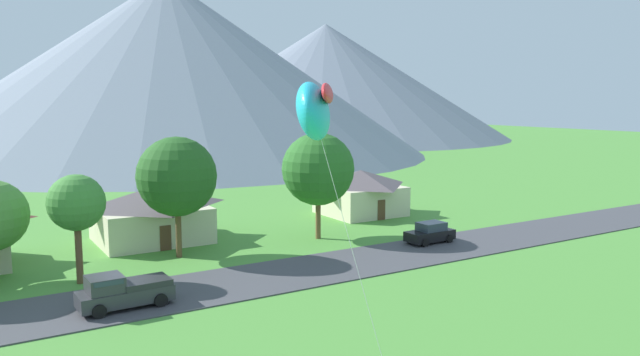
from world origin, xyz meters
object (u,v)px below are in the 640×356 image
Objects in this scene: pickup_truck_charcoal_west_side at (123,291)px; kite_flyer_with_kite at (315,112)px; tree_near_right at (76,203)px; house_left_center at (151,213)px; tree_near_left at (318,169)px; house_leftmost at (360,191)px; tree_center at (177,177)px; parked_car_black_west_end at (430,233)px.

kite_flyer_with_kite is at bearing -74.81° from pickup_truck_charcoal_west_side.
house_left_center is at bearing 51.74° from tree_near_right.
tree_near_left reaches higher than pickup_truck_charcoal_west_side.
tree_center reaches higher than house_leftmost.
kite_flyer_with_kite is (-21.59, -17.53, 10.47)m from parked_car_black_west_end.
tree_near_left is 19.96m from tree_near_right.
pickup_truck_charcoal_west_side is at bearing -173.50° from parked_car_black_west_end.
house_leftmost is 0.87× the size of tree_center.
tree_center is 12.50m from pickup_truck_charcoal_west_side.
kite_flyer_with_kite reaches higher than tree_near_right.
tree_center is at bearing 55.76° from pickup_truck_charcoal_west_side.
house_leftmost is 1.51× the size of pickup_truck_charcoal_west_side.
tree_near_left is 0.72× the size of kite_flyer_with_kite.
tree_near_right reaches higher than house_left_center.
house_leftmost is at bearing 17.87° from tree_center.
tree_near_right reaches higher than pickup_truck_charcoal_west_side.
tree_near_left is (12.39, -6.50, 3.62)m from house_left_center.
parked_car_black_west_end is (19.37, -12.83, -1.49)m from house_left_center.
tree_near_right is (-19.75, -2.83, -0.72)m from tree_near_left.
kite_flyer_with_kite is (-2.46, -24.07, 5.22)m from tree_center.
kite_flyer_with_kite is at bearing -127.80° from house_leftmost.
tree_center is (0.24, -6.30, 3.77)m from house_left_center.
parked_car_black_west_end is at bearing -18.87° from tree_center.
tree_near_right reaches higher than parked_car_black_west_end.
parked_car_black_west_end is at bearing -7.47° from tree_near_right.
pickup_truck_charcoal_west_side is (-18.58, -9.24, -4.91)m from tree_near_left.
house_leftmost is 21.87m from house_left_center.
parked_car_black_west_end is 25.72m from pickup_truck_charcoal_west_side.
tree_near_right is 27.31m from parked_car_black_west_end.
parked_car_black_west_end is 0.81× the size of pickup_truck_charcoal_west_side.
house_left_center is at bearing -178.23° from house_leftmost.
parked_car_black_west_end is 0.34× the size of kite_flyer_with_kite.
parked_car_black_west_end is at bearing -100.45° from house_leftmost.
tree_center reaches higher than tree_near_right.
house_leftmost is 23.02m from tree_center.
tree_near_right is (-7.36, -9.33, 2.90)m from house_left_center.
tree_center reaches higher than pickup_truck_charcoal_west_side.
kite_flyer_with_kite is at bearing -95.83° from tree_center.
parked_car_black_west_end is at bearing -42.23° from tree_near_left.
kite_flyer_with_kite is at bearing -140.92° from parked_car_black_west_end.
tree_center is (-21.62, -6.97, 3.74)m from house_leftmost.
tree_near_right is (-7.60, -3.04, -0.87)m from tree_center.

